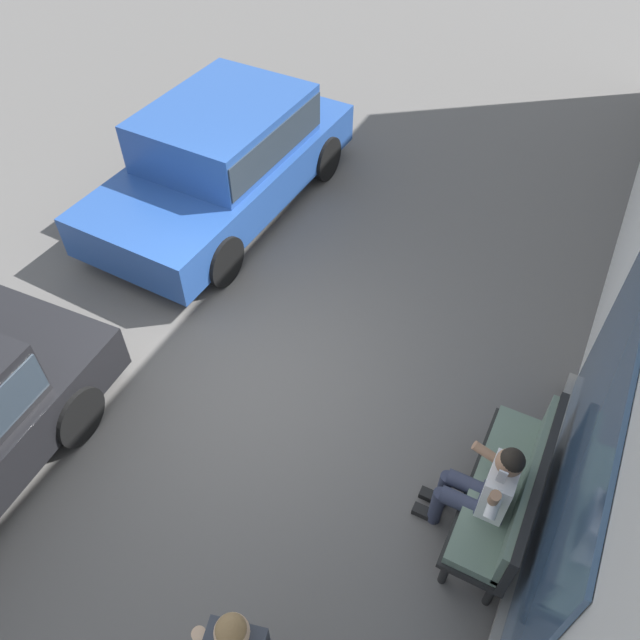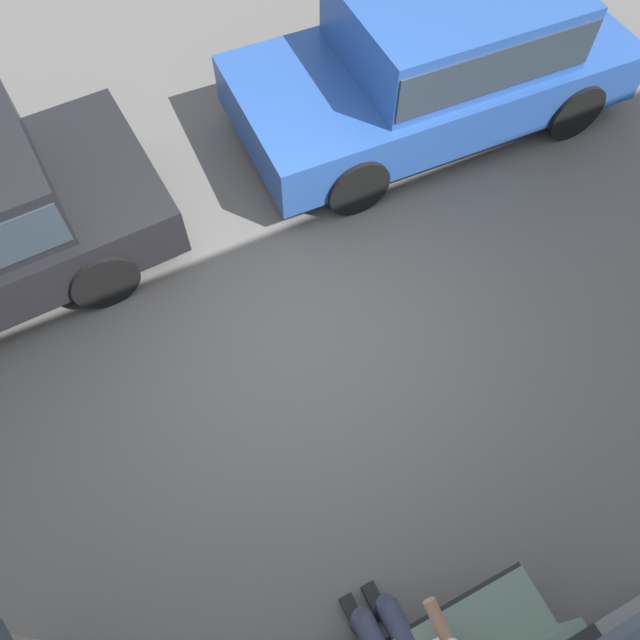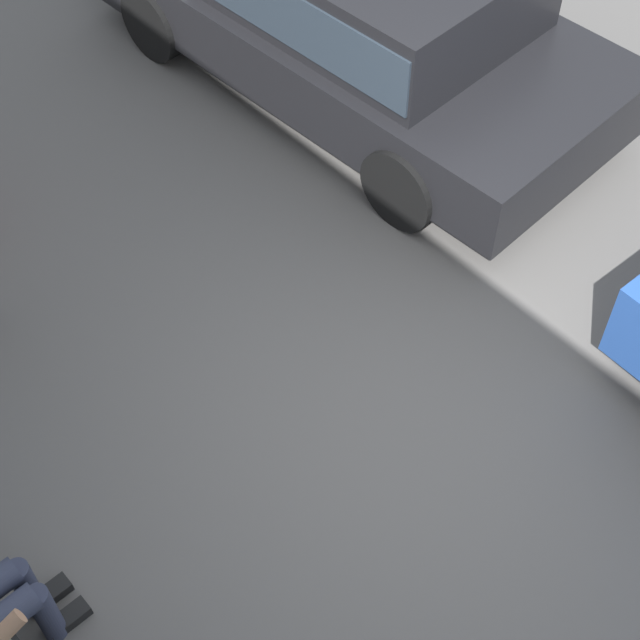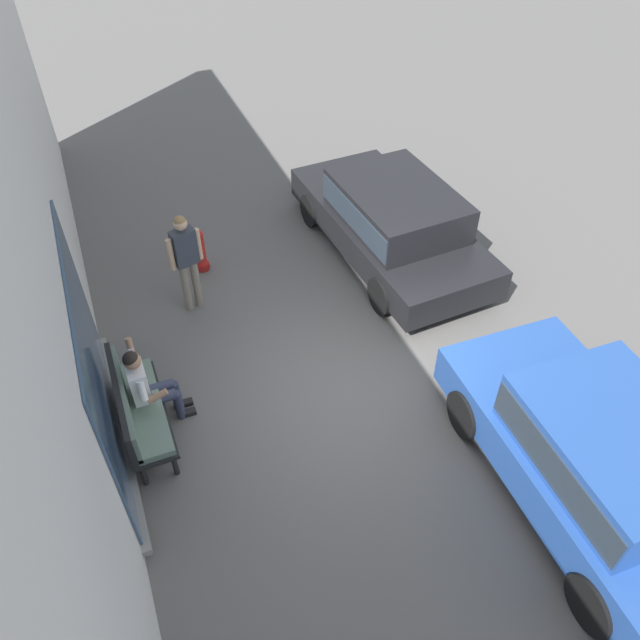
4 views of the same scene
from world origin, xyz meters
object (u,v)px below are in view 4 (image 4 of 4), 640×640
object	(u,v)px
parked_car_near	(601,457)
pedestrian_standing	(186,256)
person_on_phone	(148,385)
fire_hydrant	(200,250)
bench	(135,407)
parked_car_mid	(393,218)

from	to	relation	value
parked_car_near	pedestrian_standing	bearing A→B (deg)	34.35
person_on_phone	pedestrian_standing	size ratio (longest dim) A/B	0.76
parked_car_near	fire_hydrant	xyz separation A→B (m)	(6.12, 3.20, -0.41)
person_on_phone	pedestrian_standing	distance (m)	2.34
bench	parked_car_near	xyz separation A→B (m)	(-2.94, -4.81, 0.25)
bench	person_on_phone	bearing A→B (deg)	-49.94
person_on_phone	pedestrian_standing	xyz separation A→B (m)	(2.08, -1.03, 0.33)
person_on_phone	pedestrian_standing	world-z (taller)	pedestrian_standing
parked_car_mid	fire_hydrant	distance (m)	3.35
parked_car_near	parked_car_mid	bearing A→B (deg)	-0.27
parked_car_mid	fire_hydrant	bearing A→B (deg)	75.43
bench	pedestrian_standing	size ratio (longest dim) A/B	0.98
fire_hydrant	parked_car_mid	bearing A→B (deg)	-104.57
bench	pedestrian_standing	world-z (taller)	pedestrian_standing
bench	person_on_phone	xyz separation A→B (m)	(0.19, -0.22, 0.13)
parked_car_near	bench	bearing A→B (deg)	58.57
person_on_phone	parked_car_mid	xyz separation A→B (m)	(2.15, -4.61, 0.07)
parked_car_mid	parked_car_near	bearing A→B (deg)	179.73
bench	fire_hydrant	xyz separation A→B (m)	(3.18, -1.61, -0.17)
person_on_phone	pedestrian_standing	bearing A→B (deg)	-26.43
parked_car_mid	pedestrian_standing	bearing A→B (deg)	91.19
parked_car_mid	bench	bearing A→B (deg)	115.80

